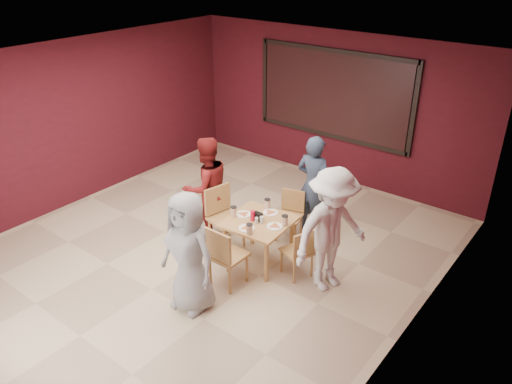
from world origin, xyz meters
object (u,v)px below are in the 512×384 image
Objects in this scene: diner_front at (189,253)px; diner_left at (207,188)px; chair_back at (291,212)px; chair_right at (300,250)px; diner_right at (331,230)px; diner_back at (314,185)px; chair_left at (223,213)px; dining_table at (259,225)px; chair_front at (224,254)px.

diner_left is (-1.04, 1.43, 0.01)m from diner_front.
chair_back and chair_right have the same top height.
diner_front is 1.84m from diner_right.
diner_back is at bearing 63.19° from chair_back.
chair_left is 0.54× the size of diner_right.
chair_left is at bearing 96.41° from diner_left.
dining_table is at bearing 116.13° from diner_right.
chair_left is 1.46m from diner_back.
diner_right is at bearing -33.08° from chair_back.
diner_left is at bearing 39.85° from diner_back.
chair_back is at bearing 131.21° from chair_right.
chair_right is 0.47× the size of diner_left.
diner_left is (-1.25, -1.07, 0.00)m from diner_back.
chair_left is (-0.72, 0.05, -0.08)m from dining_table.
chair_right is 1.58m from diner_front.
chair_right is (0.68, 0.78, -0.07)m from chair_front.
diner_front is (-0.74, -1.35, 0.37)m from chair_right.
chair_left is at bearing 52.58° from diner_back.
chair_back is 0.48× the size of diner_back.
chair_back is 1.07m from chair_right.
dining_table is 0.58× the size of diner_front.
diner_left is 2.19m from diner_right.
dining_table is 1.00× the size of chair_left.
diner_right is at bearing 50.33° from diner_front.
chair_back is 0.44× the size of diner_right.
chair_front is at bearing -47.75° from chair_left.
diner_front is at bearing -118.77° from chair_right.
chair_left is at bearing 111.92° from diner_right.
dining_table is at bearing -3.91° from chair_left.
diner_front is at bearing 84.41° from diner_back.
dining_table is at bearing 101.51° from diner_left.
diner_right reaches higher than diner_back.
chair_right is at bearing 113.90° from diner_back.
dining_table is 1.21× the size of chair_right.
chair_left is at bearing 114.80° from diner_front.
diner_front reaches higher than chair_left.
diner_left reaches higher than chair_back.
dining_table is 1.23m from diner_back.
chair_back is 1.40m from diner_right.
chair_back is 1.00× the size of chair_right.
chair_front is 0.96× the size of chair_left.
diner_left reaches higher than diner_front.
diner_back is at bearing 84.35° from diner_front.
diner_front is at bearing -93.10° from dining_table.
diner_back is at bearing 85.47° from chair_front.
chair_right is 0.60m from diner_right.
chair_front is 1.05m from chair_left.
chair_right is 1.32m from diner_back.
diner_back reaches higher than dining_table.
diner_right is at bearing 38.12° from chair_front.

